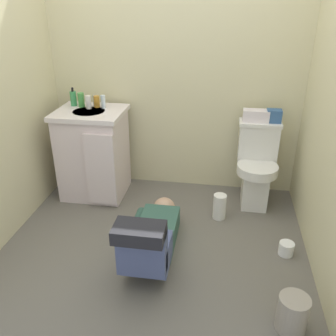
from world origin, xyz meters
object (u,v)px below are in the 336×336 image
vanity_cabinet (94,153)px  paper_towel_roll (220,207)px  person_plumber (151,237)px  trash_can (292,313)px  faucet (94,101)px  bottle_amber (97,102)px  bottle_green (81,100)px  toilet (257,166)px  bottle_white (88,102)px  toiletry_bag (274,116)px  toilet_paper_roll (286,249)px  tissue_box (256,116)px  bottle_clear (103,102)px  soap_dispenser (73,98)px

vanity_cabinet → paper_towel_roll: size_ratio=3.69×
person_plumber → trash_can: (0.92, -0.49, -0.06)m
faucet → bottle_amber: size_ratio=0.97×
bottle_green → faucet: bearing=21.4°
person_plumber → bottle_green: (-0.82, 0.95, 0.71)m
toilet → paper_towel_roll: size_ratio=3.37×
toilet → bottle_white: size_ratio=6.41×
toiletry_bag → bottle_white: bearing=-176.8°
toilet_paper_roll → vanity_cabinet: bearing=158.4°
tissue_box → toilet_paper_roll: size_ratio=2.00×
toiletry_bag → trash_can: size_ratio=0.55×
vanity_cabinet → bottle_green: bottle_green is taller
trash_can → toilet_paper_roll: bearing=84.9°
person_plumber → toilet_paper_roll: bearing=10.5°
bottle_amber → bottle_clear: 0.07m
toilet_paper_roll → toiletry_bag: bearing=97.1°
vanity_cabinet → toilet_paper_roll: 1.85m
bottle_white → toilet_paper_roll: (1.72, -0.73, -0.83)m
faucet → bottle_green: bottle_green is taller
toiletry_bag → bottle_green: 1.70m
faucet → bottle_amber: bottle_amber is taller
vanity_cabinet → bottle_white: size_ratio=7.01×
soap_dispenser → trash_can: (1.82, -1.47, -0.77)m
toiletry_bag → bottle_clear: (-1.49, -0.06, 0.07)m
person_plumber → toiletry_bag: toiletry_bag is taller
tissue_box → soap_dispenser: bearing=-179.1°
bottle_amber → vanity_cabinet: bearing=-104.8°
faucet → person_plumber: faucet is taller
bottle_white → bottle_clear: (0.13, 0.03, 0.00)m
tissue_box → toiletry_bag: (0.15, 0.00, 0.01)m
bottle_clear → bottle_white: bearing=-166.1°
toiletry_bag → paper_towel_roll: size_ratio=0.56×
person_plumber → bottle_clear: bottle_clear is taller
toilet_paper_roll → bottle_clear: bearing=154.5°
vanity_cabinet → bottle_white: 0.46m
toiletry_bag → paper_towel_roll: 0.90m
person_plumber → paper_towel_roll: 0.76m
tissue_box → bottle_clear: (-1.34, -0.06, 0.08)m
tissue_box → bottle_white: bottle_white is taller
bottle_clear → trash_can: 2.23m
bottle_clear → trash_can: size_ratio=0.52×
bottle_clear → toilet_paper_roll: 1.95m
soap_dispenser → bottle_white: size_ratio=1.42×
bottle_clear → person_plumber: bearing=-56.9°
bottle_amber → paper_towel_roll: bottle_amber is taller
bottle_white → trash_can: size_ratio=0.52×
toiletry_bag → paper_towel_roll: (-0.40, -0.41, -0.69)m
toilet → bottle_clear: size_ratio=6.40×
faucet → paper_towel_roll: bearing=-18.9°
toilet → paper_towel_roll: (-0.30, -0.32, -0.26)m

